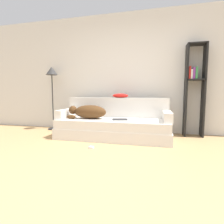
{
  "coord_description": "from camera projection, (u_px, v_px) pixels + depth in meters",
  "views": [
    {
      "loc": [
        0.58,
        -1.79,
        0.88
      ],
      "look_at": [
        -0.22,
        1.46,
        0.53
      ],
      "focal_mm": 28.0,
      "sensor_mm": 36.0,
      "label": 1
    }
  ],
  "objects": [
    {
      "name": "floor_lamp",
      "position": [
        52.0,
        78.0,
        4.23
      ],
      "size": [
        0.28,
        0.28,
        1.53
      ],
      "color": "#232326",
      "rests_on": "ground_plane"
    },
    {
      "name": "couch_arm_right",
      "position": [
        167.0,
        116.0,
        3.22
      ],
      "size": [
        0.15,
        0.67,
        0.17
      ],
      "color": "silver",
      "rests_on": "couch"
    },
    {
      "name": "laptop",
      "position": [
        120.0,
        119.0,
        3.38
      ],
      "size": [
        0.33,
        0.26,
        0.02
      ],
      "rotation": [
        0.0,
        0.0,
        0.26
      ],
      "color": "#2D2D30",
      "rests_on": "couch"
    },
    {
      "name": "couch_arm_left",
      "position": [
        66.0,
        113.0,
        3.7
      ],
      "size": [
        0.15,
        0.67,
        0.17
      ],
      "color": "silver",
      "rests_on": "couch"
    },
    {
      "name": "bookshelf",
      "position": [
        194.0,
        86.0,
        3.56
      ],
      "size": [
        0.37,
        0.26,
        1.88
      ],
      "color": "black",
      "rests_on": "ground_plane"
    },
    {
      "name": "couch",
      "position": [
        113.0,
        129.0,
        3.5
      ],
      "size": [
        2.21,
        0.86,
        0.38
      ],
      "color": "silver",
      "rests_on": "ground_plane"
    },
    {
      "name": "couch_backrest",
      "position": [
        117.0,
        107.0,
        3.8
      ],
      "size": [
        2.17,
        0.15,
        0.41
      ],
      "color": "silver",
      "rests_on": "couch"
    },
    {
      "name": "ground_plane",
      "position": [
        100.0,
        173.0,
        1.96
      ],
      "size": [
        20.0,
        20.0,
        0.0
      ],
      "primitive_type": "plane",
      "color": "tan"
    },
    {
      "name": "power_adapter",
      "position": [
        91.0,
        147.0,
        2.83
      ],
      "size": [
        0.07,
        0.07,
        0.03
      ],
      "color": "white",
      "rests_on": "ground_plane"
    },
    {
      "name": "wall_back",
      "position": [
        130.0,
        73.0,
        4.02
      ],
      "size": [
        7.83,
        0.06,
        2.7
      ],
      "color": "silver",
      "rests_on": "ground_plane"
    },
    {
      "name": "dog",
      "position": [
        88.0,
        112.0,
        3.52
      ],
      "size": [
        0.79,
        0.32,
        0.27
      ],
      "color": "#513319",
      "rests_on": "couch"
    },
    {
      "name": "throw_pillow",
      "position": [
        120.0,
        96.0,
        3.76
      ],
      "size": [
        0.34,
        0.16,
        0.09
      ],
      "color": "red",
      "rests_on": "couch_backrest"
    }
  ]
}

